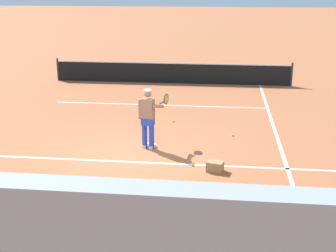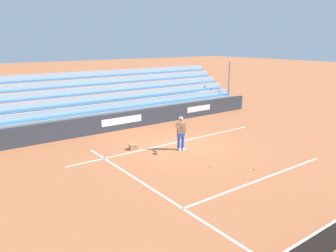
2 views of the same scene
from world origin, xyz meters
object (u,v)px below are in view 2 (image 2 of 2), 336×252
Objects in this scene: tennis_ball_by_box at (146,148)px; tennis_ball_far_right at (168,135)px; tennis_ball_near_player at (157,167)px; tennis_player at (181,133)px; tennis_ball_toward_net at (211,166)px; ball_box_cardboard at (133,147)px; tennis_ball_midcourt at (255,169)px.

tennis_ball_by_box is 1.00× the size of tennis_ball_far_right.
tennis_ball_near_player is (1.07, 2.59, 0.00)m from tennis_ball_by_box.
tennis_player is 2.83m from tennis_ball_toward_net.
ball_box_cardboard is (1.92, -1.52, -0.76)m from tennis_player.
tennis_ball_toward_net is 4.00m from tennis_ball_by_box.
ball_box_cardboard is 3.14m from tennis_ball_far_right.
tennis_ball_near_player is 5.21m from tennis_ball_far_right.
tennis_ball_toward_net is (-1.50, 4.18, -0.10)m from ball_box_cardboard.
tennis_ball_midcourt is (-0.95, 4.02, -0.86)m from tennis_player.
tennis_ball_midcourt is at bearing 103.32° from tennis_player.
tennis_ball_toward_net is at bearing -44.73° from tennis_ball_midcourt.
ball_box_cardboard reaches higher than tennis_ball_far_right.
tennis_ball_midcourt is at bearing 113.60° from tennis_ball_by_box.
ball_box_cardboard is at bearing -70.24° from tennis_ball_toward_net.
ball_box_cardboard reaches higher than tennis_ball_by_box.
tennis_player is at bearing 137.56° from tennis_ball_by_box.
tennis_player reaches higher than ball_box_cardboard.
tennis_ball_toward_net and tennis_ball_midcourt have the same top height.
tennis_ball_by_box is (0.92, -3.89, 0.00)m from tennis_ball_toward_net.
tennis_ball_toward_net is at bearing 109.76° from ball_box_cardboard.
ball_box_cardboard is at bearing -38.33° from tennis_player.
tennis_ball_toward_net is 1.00× the size of tennis_ball_by_box.
tennis_player is 2.90m from tennis_ball_near_player.
ball_box_cardboard is 6.24m from tennis_ball_midcourt.
tennis_ball_by_box is at bearing -66.40° from tennis_ball_midcourt.
tennis_ball_toward_net and tennis_ball_far_right have the same top height.
tennis_ball_by_box is 1.00× the size of tennis_ball_midcourt.
ball_box_cardboard is 0.66m from tennis_ball_by_box.
tennis_ball_far_right is (-1.47, -5.20, 0.00)m from tennis_ball_toward_net.
tennis_ball_toward_net is 1.00× the size of tennis_ball_near_player.
tennis_ball_near_player and tennis_ball_far_right have the same top height.
tennis_ball_far_right is (-3.46, -3.90, 0.00)m from tennis_ball_near_player.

